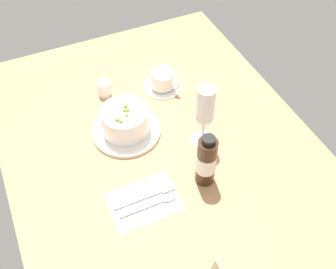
{
  "coord_description": "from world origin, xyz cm",
  "views": [
    {
      "loc": [
        70.2,
        -29.02,
        89.17
      ],
      "look_at": [
        3.68,
        1.14,
        6.98
      ],
      "focal_mm": 44.6,
      "sensor_mm": 36.0,
      "label": 1
    }
  ],
  "objects": [
    {
      "name": "sauce_bottle_brown",
      "position": [
        16.08,
        5.95,
        7.5
      ],
      "size": [
        5.1,
        5.1,
        16.25
      ],
      "color": "#382314",
      "rests_on": "ground_plane"
    },
    {
      "name": "wine_glass",
      "position": [
        3.77,
        11.76,
        12.8
      ],
      "size": [
        6.67,
        6.67,
        19.24
      ],
      "color": "white",
      "rests_on": "ground_plane"
    },
    {
      "name": "cutlery_setting",
      "position": [
        16.28,
        -10.51,
        0.26
      ],
      "size": [
        12.67,
        17.39,
        0.9
      ],
      "color": "white",
      "rests_on": "ground_plane"
    },
    {
      "name": "coffee_cup",
      "position": [
        -20.98,
        10.5,
        2.79
      ],
      "size": [
        12.04,
        12.04,
        5.97
      ],
      "color": "white",
      "rests_on": "ground_plane"
    },
    {
      "name": "ground_plane",
      "position": [
        0.0,
        0.0,
        -1.5
      ],
      "size": [
        110.0,
        84.0,
        3.0
      ],
      "primitive_type": "cube",
      "color": "#B27F51"
    },
    {
      "name": "porridge_bowl",
      "position": [
        -7.74,
        -6.82,
        4.23
      ],
      "size": [
        19.65,
        19.65,
        9.36
      ],
      "color": "white",
      "rests_on": "ground_plane"
    },
    {
      "name": "creamer_jug",
      "position": [
        -25.59,
        -7.4,
        2.41
      ],
      "size": [
        4.09,
        4.96,
        5.22
      ],
      "color": "white",
      "rests_on": "ground_plane"
    }
  ]
}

